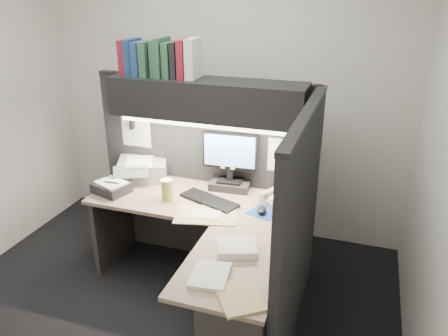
{
  "coord_description": "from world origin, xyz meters",
  "views": [
    {
      "loc": [
        1.31,
        -2.35,
        2.31
      ],
      "look_at": [
        0.35,
        0.51,
        1.05
      ],
      "focal_mm": 35.0,
      "sensor_mm": 36.0,
      "label": 1
    }
  ],
  "objects": [
    {
      "name": "floor",
      "position": [
        0.0,
        0.0,
        0.0
      ],
      "size": [
        3.5,
        3.5,
        0.0
      ],
      "primitive_type": "plane",
      "color": "black",
      "rests_on": "ground"
    },
    {
      "name": "wall_back",
      "position": [
        0.0,
        1.5,
        1.35
      ],
      "size": [
        3.5,
        0.04,
        2.7
      ],
      "primitive_type": "cube",
      "color": "silver",
      "rests_on": "floor"
    },
    {
      "name": "wall_right",
      "position": [
        1.75,
        0.0,
        1.35
      ],
      "size": [
        0.04,
        3.0,
        2.7
      ],
      "primitive_type": "cube",
      "color": "silver",
      "rests_on": "floor"
    },
    {
      "name": "partition_back",
      "position": [
        0.03,
        0.93,
        0.8
      ],
      "size": [
        1.9,
        0.06,
        1.6
      ],
      "primitive_type": "cube",
      "color": "black",
      "rests_on": "floor"
    },
    {
      "name": "partition_right",
      "position": [
        0.98,
        0.18,
        0.8
      ],
      "size": [
        0.06,
        1.5,
        1.6
      ],
      "primitive_type": "cube",
      "color": "black",
      "rests_on": "floor"
    },
    {
      "name": "desk",
      "position": [
        0.43,
        -0.0,
        0.44
      ],
      "size": [
        1.7,
        1.53,
        0.73
      ],
      "color": "#7E6550",
      "rests_on": "floor"
    },
    {
      "name": "overhead_shelf",
      "position": [
        0.12,
        0.75,
        1.5
      ],
      "size": [
        1.55,
        0.34,
        0.3
      ],
      "primitive_type": "cube",
      "color": "black",
      "rests_on": "partition_back"
    },
    {
      "name": "task_light_tube",
      "position": [
        0.12,
        0.61,
        1.33
      ],
      "size": [
        1.32,
        0.04,
        0.04
      ],
      "primitive_type": "cylinder",
      "rotation": [
        0.0,
        1.57,
        0.0
      ],
      "color": "white",
      "rests_on": "overhead_shelf"
    },
    {
      "name": "monitor",
      "position": [
        0.3,
        0.82,
        0.93
      ],
      "size": [
        0.46,
        0.22,
        0.49
      ],
      "rotation": [
        0.0,
        0.0,
        0.06
      ],
      "color": "black",
      "rests_on": "desk"
    },
    {
      "name": "keyboard",
      "position": [
        0.22,
        0.54,
        0.74
      ],
      "size": [
        0.52,
        0.33,
        0.02
      ],
      "primitive_type": "cube",
      "rotation": [
        0.0,
        0.0,
        -0.37
      ],
      "color": "black",
      "rests_on": "desk"
    },
    {
      "name": "mousepad",
      "position": [
        0.67,
        0.5,
        0.73
      ],
      "size": [
        0.26,
        0.25,
        0.0
      ],
      "primitive_type": "cube",
      "rotation": [
        0.0,
        0.0,
        -0.37
      ],
      "color": "navy",
      "rests_on": "desk"
    },
    {
      "name": "mouse",
      "position": [
        0.66,
        0.49,
        0.75
      ],
      "size": [
        0.08,
        0.12,
        0.04
      ],
      "primitive_type": "ellipsoid",
      "rotation": [
        0.0,
        0.0,
        0.1
      ],
      "color": "black",
      "rests_on": "mousepad"
    },
    {
      "name": "telephone",
      "position": [
        0.74,
        0.67,
        0.77
      ],
      "size": [
        0.31,
        0.31,
        0.09
      ],
      "primitive_type": "cube",
      "rotation": [
        0.0,
        0.0,
        -0.56
      ],
      "color": "#C7B499",
      "rests_on": "desk"
    },
    {
      "name": "coffee_cup",
      "position": [
        -0.11,
        0.46,
        0.81
      ],
      "size": [
        0.11,
        0.11,
        0.17
      ],
      "primitive_type": "cylinder",
      "rotation": [
        0.0,
        0.0,
        -0.32
      ],
      "color": "#A9AF46",
      "rests_on": "desk"
    },
    {
      "name": "printer",
      "position": [
        -0.5,
        0.79,
        0.81
      ],
      "size": [
        0.52,
        0.49,
        0.17
      ],
      "primitive_type": "cube",
      "rotation": [
        0.0,
        0.0,
        0.4
      ],
      "color": "gray",
      "rests_on": "desk"
    },
    {
      "name": "notebook_stack",
      "position": [
        -0.61,
        0.44,
        0.77
      ],
      "size": [
        0.32,
        0.29,
        0.08
      ],
      "primitive_type": "cube",
      "rotation": [
        0.0,
        0.0,
        -0.28
      ],
      "color": "black",
      "rests_on": "desk"
    },
    {
      "name": "open_folder",
      "position": [
        0.27,
        0.32,
        0.73
      ],
      "size": [
        0.51,
        0.39,
        0.01
      ],
      "primitive_type": "cube",
      "rotation": [
        0.0,
        0.0,
        0.24
      ],
      "color": "tan",
      "rests_on": "desk"
    },
    {
      "name": "paper_stack_a",
      "position": [
        0.63,
        -0.05,
        0.75
      ],
      "size": [
        0.31,
        0.29,
        0.05
      ],
      "primitive_type": "cube",
      "rotation": [
        0.0,
        0.0,
        0.34
      ],
      "color": "white",
      "rests_on": "desk"
    },
    {
      "name": "paper_stack_b",
      "position": [
        0.56,
        -0.37,
        0.74
      ],
      "size": [
        0.24,
        0.29,
        0.03
      ],
      "primitive_type": "cube",
      "rotation": [
        0.0,
        0.0,
        0.13
      ],
      "color": "white",
      "rests_on": "desk"
    },
    {
      "name": "manila_stack",
      "position": [
        0.78,
        -0.49,
        0.74
      ],
      "size": [
        0.35,
        0.37,
        0.02
      ],
      "primitive_type": "cube",
      "rotation": [
        0.0,
        0.0,
        0.61
      ],
      "color": "tan",
      "rests_on": "desk"
    },
    {
      "name": "binder_row",
      "position": [
        -0.25,
        0.75,
        1.79
      ],
      "size": [
        0.63,
        0.26,
        0.3
      ],
      "color": "maroon",
      "rests_on": "overhead_shelf"
    },
    {
      "name": "pinned_papers",
      "position": [
        0.42,
        0.56,
        1.05
      ],
      "size": [
        1.76,
        1.31,
        0.51
      ],
      "color": "white",
      "rests_on": "partition_back"
    }
  ]
}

